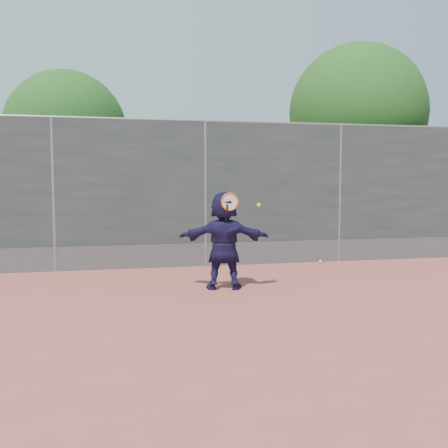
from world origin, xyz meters
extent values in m
plane|color=#9E4C42|center=(0.00, 0.00, 0.00)|extent=(80.00, 80.00, 0.00)
imported|color=#1A163C|center=(-0.10, 1.25, 0.80)|extent=(1.55, 0.77, 1.60)
sphere|color=#D0F536|center=(2.51, 3.35, 0.03)|extent=(0.07, 0.07, 0.07)
cube|color=#38423D|center=(0.00, 3.50, 1.75)|extent=(20.00, 0.04, 2.50)
cube|color=slate|center=(0.00, 3.50, 0.25)|extent=(20.00, 0.03, 0.50)
cylinder|color=gray|center=(0.00, 3.50, 3.00)|extent=(20.00, 0.05, 0.05)
cylinder|color=gray|center=(-3.00, 3.50, 1.50)|extent=(0.06, 0.06, 3.00)
cylinder|color=gray|center=(0.00, 3.50, 1.50)|extent=(0.06, 0.06, 3.00)
cylinder|color=gray|center=(3.00, 3.50, 1.50)|extent=(0.06, 0.06, 3.00)
torus|color=#C74B12|center=(-0.05, 1.05, 1.44)|extent=(0.29, 0.05, 0.29)
cylinder|color=beige|center=(-0.05, 1.05, 1.44)|extent=(0.25, 0.02, 0.25)
cylinder|color=black|center=(-0.10, 1.07, 1.24)|extent=(0.04, 0.13, 0.33)
sphere|color=#D0F536|center=(0.46, 1.15, 1.38)|extent=(0.07, 0.07, 0.07)
cylinder|color=#382314|center=(4.50, 5.70, 1.30)|extent=(0.28, 0.28, 2.60)
sphere|color=#23561C|center=(4.50, 5.70, 3.59)|extent=(3.60, 3.60, 3.60)
sphere|color=#23561C|center=(5.22, 5.90, 3.23)|extent=(2.52, 2.52, 2.52)
cylinder|color=#382314|center=(-3.00, 6.50, 1.10)|extent=(0.28, 0.28, 2.20)
sphere|color=#23561C|center=(-3.00, 6.50, 3.03)|extent=(3.00, 3.00, 3.00)
sphere|color=#23561C|center=(-2.40, 6.70, 2.73)|extent=(2.10, 2.10, 2.10)
cone|color=#387226|center=(0.25, 3.38, 0.13)|extent=(0.03, 0.03, 0.26)
cone|color=#387226|center=(0.55, 3.40, 0.15)|extent=(0.03, 0.03, 0.30)
cone|color=#387226|center=(-0.10, 3.36, 0.11)|extent=(0.03, 0.03, 0.22)
camera|label=1|loc=(-1.83, -6.67, 1.75)|focal=40.00mm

